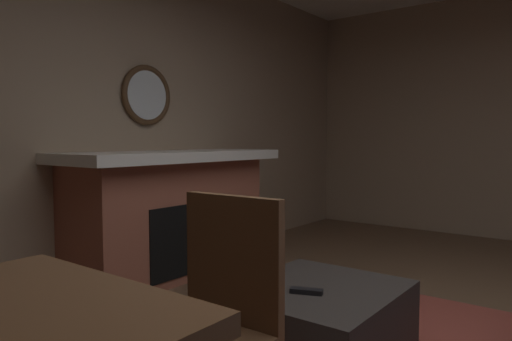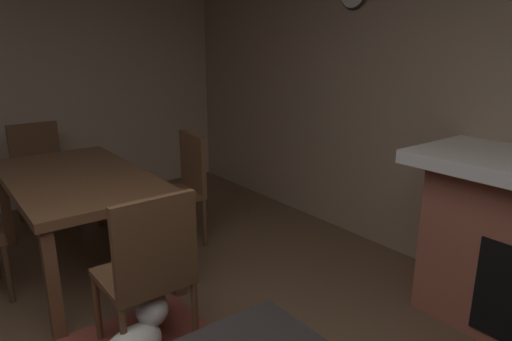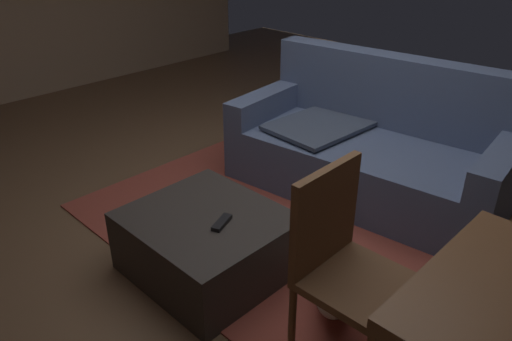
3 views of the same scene
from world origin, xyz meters
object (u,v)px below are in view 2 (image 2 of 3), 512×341
object	(u,v)px
dining_chair_west	(149,266)
dining_table	(77,185)
dining_chair_south	(182,182)
dining_chair_east	(40,168)

from	to	relation	value
dining_chair_west	dining_table	bearing A→B (deg)	0.06
dining_chair_south	dining_table	bearing A→B (deg)	89.43
dining_chair_east	dining_chair_south	world-z (taller)	same
dining_table	dining_chair_west	distance (m)	1.23
dining_chair_west	dining_chair_east	size ratio (longest dim) A/B	1.00
dining_chair_south	dining_chair_west	bearing A→B (deg)	145.40
dining_chair_south	dining_chair_east	bearing A→B (deg)	34.35
dining_table	dining_chair_west	xyz separation A→B (m)	(-1.22, -0.00, -0.14)
dining_table	dining_chair_south	size ratio (longest dim) A/B	1.78
dining_table	dining_chair_east	xyz separation A→B (m)	(1.22, 0.00, -0.14)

